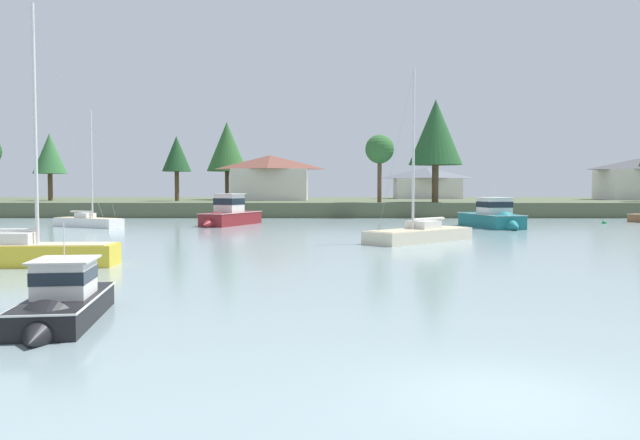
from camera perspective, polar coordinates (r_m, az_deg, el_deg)
The scene contains 17 objects.
ground_plane at distance 12.94m, azimuth 16.12°, elevation -14.99°, with size 400.00×400.00×0.00m, color gray.
far_shore_bank at distance 108.13m, azimuth 2.16°, elevation 1.35°, with size 177.85×51.45×1.98m, color #4C563D.
cruiser_black at distance 19.89m, azimuth -22.27°, elevation -7.52°, with size 2.74×6.57×3.60m.
sailboat_cream at distance 46.95m, azimuth 8.91°, elevation -1.61°, with size 8.77×8.53×13.12m.
sailboat_yellow at distance 35.49m, azimuth -25.12°, elevation -3.26°, with size 9.35×2.88×13.87m.
sailboat_white at distance 67.62m, azimuth -20.09°, elevation -0.39°, with size 7.95×5.55×12.25m.
cruiser_teal at distance 64.72m, azimuth 15.45°, elevation -0.12°, with size 4.87×10.71×5.74m.
cruiser_maroon at distance 67.14m, azimuth -8.32°, elevation 0.14°, with size 6.04×10.41×6.20m.
mooring_buoy_green at distance 76.57m, azimuth 24.15°, elevation -0.23°, with size 0.51×0.51×0.56m.
shore_tree_far_left at distance 105.51m, azimuth -23.10°, elevation 5.46°, with size 4.99×4.99×10.21m.
shore_tree_right at distance 87.90m, azimuth 10.34°, elevation 7.72°, with size 7.22×7.22×13.90m.
shore_tree_center_right at distance 85.02m, azimuth 5.37°, elevation 6.27°, with size 3.83×3.83×9.01m.
shore_tree_far_right at distance 96.99m, azimuth -12.75°, elevation 5.76°, with size 4.28×4.28×9.63m.
shore_tree_inland_b at distance 106.75m, azimuth -8.35°, elevation 6.51°, with size 6.66×6.66×12.85m.
cottage_behind_trees at distance 118.02m, azimuth 9.57°, elevation 3.34°, with size 12.47×8.54×5.66m.
cottage_eastern at distance 118.44m, azimuth 26.70°, elevation 3.37°, with size 12.72×9.71×6.86m.
cottage_hillside at distance 100.25m, azimuth -4.49°, elevation 3.87°, with size 12.54×7.70×7.07m.
Camera 1 is at (-3.40, -11.84, 3.95)m, focal length 35.66 mm.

